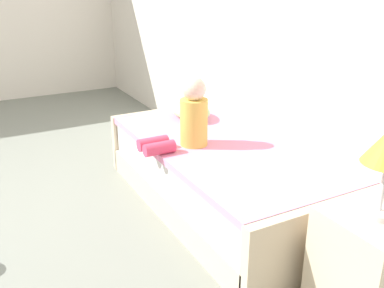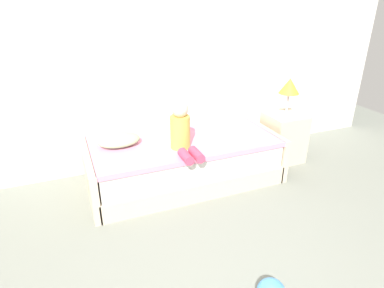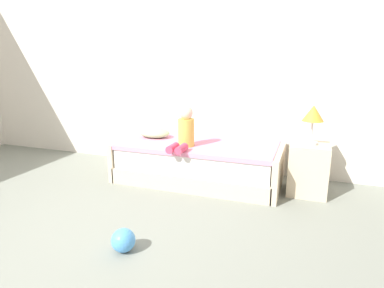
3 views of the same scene
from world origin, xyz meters
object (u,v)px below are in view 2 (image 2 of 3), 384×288
bed (184,160)px  nightstand (283,137)px  child_figure (182,131)px  table_lamp (289,88)px  pillow (119,140)px

bed → nightstand: nightstand is taller
bed → child_figure: bearing=-113.9°
table_lamp → pillow: (-2.03, 0.08, -0.37)m
bed → nightstand: (1.35, 0.02, 0.05)m
child_figure → pillow: bearing=150.4°
table_lamp → pillow: 2.06m
pillow → child_figure: bearing=-29.6°
nightstand → table_lamp: bearing=0.0°
table_lamp → bed: bearing=-179.2°
bed → child_figure: size_ratio=4.14×
table_lamp → pillow: bearing=177.7°
bed → pillow: bearing=171.6°
bed → table_lamp: table_lamp is taller
nightstand → child_figure: child_figure is taller
bed → pillow: (-0.68, 0.10, 0.32)m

